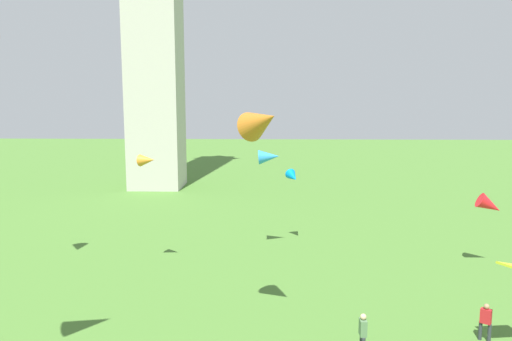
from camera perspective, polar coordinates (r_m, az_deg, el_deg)
person_0 at (r=24.24m, az=24.83°, el=-15.28°), size 0.50×0.46×1.67m
person_2 at (r=21.51m, az=12.15°, el=-17.62°), size 0.27×0.55×1.76m
kite_flying_0 at (r=33.08m, az=25.22°, el=-3.63°), size 1.75×1.16×1.48m
kite_flying_1 at (r=29.53m, az=-12.37°, el=1.17°), size 1.23×1.04×0.79m
kite_flying_3 at (r=34.62m, az=4.27°, el=-0.71°), size 1.13×1.40×1.00m
kite_flying_6 at (r=32.41m, az=1.48°, el=1.59°), size 1.41×0.97×1.04m
kite_flying_7 at (r=19.93m, az=0.67°, el=5.63°), size 2.23×2.40×1.71m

